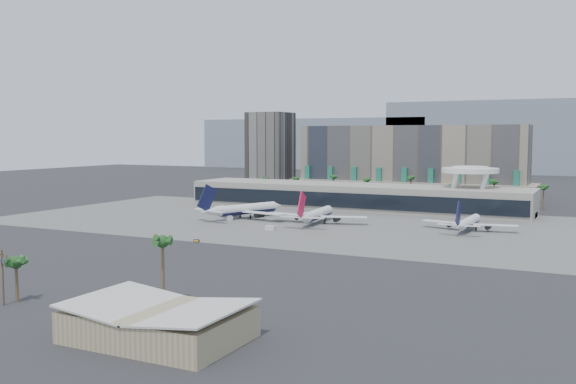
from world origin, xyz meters
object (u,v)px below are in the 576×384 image
at_px(airliner_centre, 316,214).
at_px(airliner_right, 468,222).
at_px(airliner_left, 244,209).
at_px(taxiway_sign, 197,241).
at_px(service_vehicle_b, 270,228).
at_px(utility_pole, 2,272).
at_px(service_vehicle_a, 228,218).

height_order(airliner_centre, airliner_right, airliner_centre).
bearing_deg(airliner_left, airliner_centre, 19.55).
distance_m(airliner_centre, taxiway_sign, 63.50).
bearing_deg(service_vehicle_b, airliner_left, 132.17).
bearing_deg(airliner_right, taxiway_sign, -136.98).
height_order(airliner_right, service_vehicle_b, airliner_right).
xyz_separation_m(service_vehicle_b, taxiway_sign, (-9.62, -35.20, -0.47)).
relative_size(airliner_right, taxiway_sign, 18.16).
bearing_deg(airliner_left, utility_pole, -58.40).
distance_m(service_vehicle_b, taxiway_sign, 36.49).
distance_m(airliner_left, airliner_centre, 35.21).
relative_size(airliner_left, airliner_right, 1.18).
distance_m(airliner_left, taxiway_sign, 64.46).
bearing_deg(service_vehicle_a, airliner_left, 94.83).
distance_m(airliner_left, service_vehicle_b, 38.34).
relative_size(utility_pole, airliner_right, 0.32).
relative_size(airliner_centre, service_vehicle_b, 11.92).
xyz_separation_m(airliner_left, airliner_centre, (35.20, -0.91, -0.28)).
xyz_separation_m(utility_pole, taxiway_sign, (-9.89, 86.09, -6.68)).
height_order(airliner_left, taxiway_sign, airliner_left).
bearing_deg(utility_pole, airliner_centre, 87.06).
bearing_deg(service_vehicle_b, service_vehicle_a, 145.86).
bearing_deg(airliner_centre, taxiway_sign, -111.28).
height_order(airliner_right, service_vehicle_a, airliner_right).
height_order(utility_pole, airliner_centre, airliner_centre).
height_order(utility_pole, service_vehicle_a, utility_pole).
bearing_deg(taxiway_sign, service_vehicle_a, 94.40).
height_order(service_vehicle_a, taxiway_sign, service_vehicle_a).
bearing_deg(airliner_left, service_vehicle_a, -85.01).
bearing_deg(utility_pole, service_vehicle_b, 90.13).
bearing_deg(service_vehicle_b, taxiway_sign, -108.86).
xyz_separation_m(airliner_right, taxiway_sign, (-77.39, -67.73, -2.80)).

